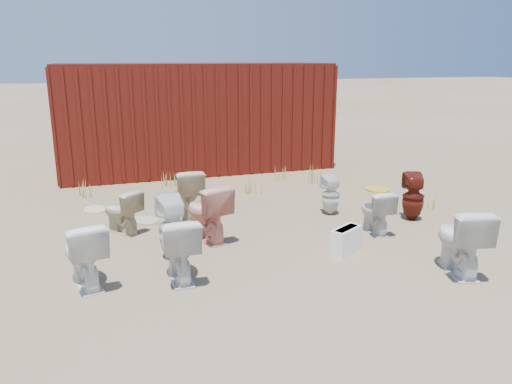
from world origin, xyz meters
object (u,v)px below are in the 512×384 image
object	(u,v)px
toilet_front_e	(461,240)
toilet_back_beige_right	(188,193)
toilet_front_maroon	(413,197)
shipping_container	(194,116)
toilet_front_a	(84,254)
toilet_back_beige_left	(122,211)
toilet_back_yellowlid	(376,211)
toilet_front_c	(179,248)
toilet_back_a	(173,227)
loose_tank	(346,240)
toilet_front_pink	(207,212)
toilet_back_e	(331,195)

from	to	relation	value
toilet_front_e	toilet_back_beige_right	distance (m)	4.19
toilet_front_maroon	toilet_back_beige_right	xyz separation A→B (m)	(-3.38, 1.29, 0.02)
shipping_container	toilet_back_beige_right	size ratio (longest dim) A/B	7.49
toilet_front_a	toilet_back_beige_left	size ratio (longest dim) A/B	1.19
toilet_front_maroon	toilet_front_e	world-z (taller)	toilet_front_e
toilet_front_maroon	toilet_back_yellowlid	bearing A→B (deg)	42.50
toilet_front_c	toilet_back_beige_left	world-z (taller)	toilet_front_c
toilet_front_e	toilet_back_a	bearing A→B (deg)	-11.12
toilet_back_beige_left	toilet_back_beige_right	world-z (taller)	toilet_back_beige_right
toilet_front_e	loose_tank	bearing A→B (deg)	-29.88
toilet_front_a	toilet_back_beige_right	world-z (taller)	toilet_back_beige_right
toilet_front_a	toilet_front_pink	xyz separation A→B (m)	(1.65, 1.02, 0.03)
toilet_front_pink	toilet_back_a	xyz separation A→B (m)	(-0.57, -0.51, 0.00)
toilet_front_pink	toilet_back_a	size ratio (longest dim) A/B	1.00
toilet_front_pink	toilet_front_c	size ratio (longest dim) A/B	1.06
toilet_back_a	toilet_front_a	bearing A→B (deg)	18.53
shipping_container	toilet_back_e	world-z (taller)	shipping_container
toilet_front_pink	toilet_back_e	xyz separation A→B (m)	(2.21, 0.55, -0.08)
toilet_front_a	toilet_back_yellowlid	size ratio (longest dim) A/B	1.19
toilet_front_pink	toilet_front_c	bearing A→B (deg)	46.63
toilet_front_c	toilet_back_beige_right	world-z (taller)	toilet_back_beige_right
toilet_front_a	loose_tank	bearing A→B (deg)	166.34
toilet_front_c	loose_tank	world-z (taller)	toilet_front_c
toilet_front_c	toilet_back_beige_left	xyz separation A→B (m)	(-0.53, 1.87, -0.06)
toilet_front_c	toilet_front_maroon	world-z (taller)	toilet_front_c
toilet_front_e	toilet_back_beige_left	distance (m)	4.66
toilet_front_c	toilet_back_e	world-z (taller)	toilet_front_c
toilet_back_a	loose_tank	world-z (taller)	toilet_back_a
toilet_front_a	toilet_front_maroon	bearing A→B (deg)	177.44
loose_tank	toilet_back_a	bearing A→B (deg)	134.86
shipping_container	toilet_front_pink	xyz separation A→B (m)	(-0.84, -4.93, -0.79)
toilet_front_a	toilet_front_pink	world-z (taller)	toilet_front_pink
toilet_front_c	toilet_front_e	world-z (taller)	toilet_front_e
toilet_back_a	toilet_back_e	size ratio (longest dim) A/B	1.26
shipping_container	toilet_back_beige_left	xyz separation A→B (m)	(-1.97, -4.24, -0.87)
toilet_front_pink	toilet_back_beige_right	xyz separation A→B (m)	(-0.05, 1.17, -0.01)
toilet_front_e	toilet_back_yellowlid	xyz separation A→B (m)	(-0.20, 1.57, -0.09)
toilet_front_e	loose_tank	size ratio (longest dim) A/B	1.67
toilet_back_beige_right	toilet_back_e	distance (m)	2.35
toilet_back_a	toilet_back_e	bearing A→B (deg)	-166.06
toilet_back_yellowlid	toilet_back_e	world-z (taller)	toilet_back_e
toilet_front_a	toilet_back_beige_left	distance (m)	1.79
toilet_front_e	toilet_back_a	size ratio (longest dim) A/B	1.01
toilet_back_beige_right	loose_tank	bearing A→B (deg)	127.28
toilet_front_maroon	toilet_back_beige_left	xyz separation A→B (m)	(-4.46, 0.81, -0.05)
shipping_container	toilet_back_yellowlid	distance (m)	5.71
shipping_container	toilet_back_beige_right	distance (m)	3.95
toilet_front_pink	toilet_back_e	size ratio (longest dim) A/B	1.25
toilet_front_pink	toilet_back_yellowlid	world-z (taller)	toilet_front_pink
toilet_back_beige_right	loose_tank	world-z (taller)	toilet_back_beige_right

